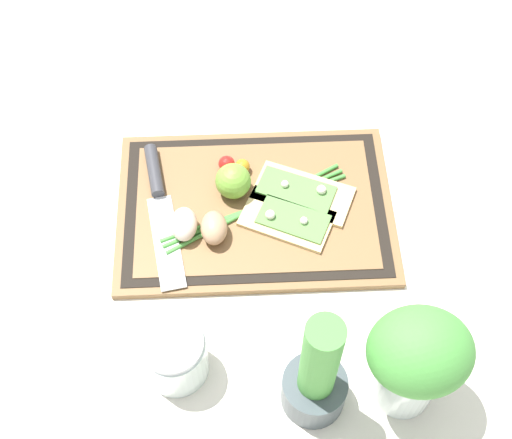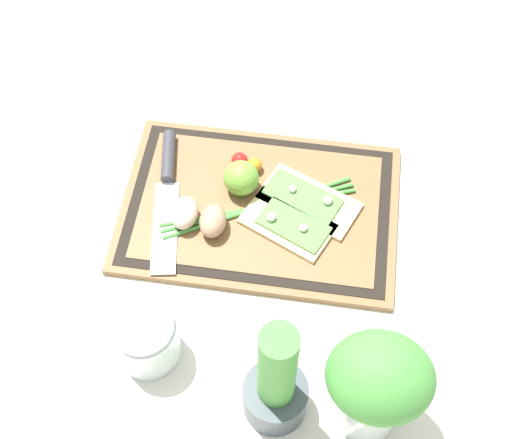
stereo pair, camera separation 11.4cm
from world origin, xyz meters
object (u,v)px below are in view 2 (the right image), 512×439
object	(u,v)px
lime	(241,178)
egg_pink	(185,213)
sauce_jar	(147,340)
pizza_slice_far	(289,224)
cherry_tomato_yellow	(255,165)
cherry_tomato_red	(240,160)
herb_glass	(377,385)
herb_pot	(276,385)
pizza_slice_near	(308,200)
knife	(167,177)
egg_brown	(213,221)

from	to	relation	value
lime	egg_pink	bearing A→B (deg)	42.96
egg_pink	sauce_jar	bearing A→B (deg)	87.41
pizza_slice_far	cherry_tomato_yellow	world-z (taller)	cherry_tomato_yellow
lime	sauce_jar	bearing A→B (deg)	73.14
egg_pink	sauce_jar	xyz separation A→B (m)	(0.01, 0.22, 0.00)
egg_pink	lime	world-z (taller)	lime
pizza_slice_far	cherry_tomato_red	distance (m)	0.15
lime	herb_glass	bearing A→B (deg)	123.63
sauce_jar	herb_glass	bearing A→B (deg)	171.50
herb_pot	sauce_jar	bearing A→B (deg)	-15.72
herb_pot	pizza_slice_near	bearing A→B (deg)	-91.72
knife	egg_brown	bearing A→B (deg)	138.02
egg_brown	egg_pink	bearing A→B (deg)	-10.68
egg_brown	cherry_tomato_red	xyz separation A→B (m)	(-0.02, -0.13, -0.01)
pizza_slice_far	knife	bearing A→B (deg)	-16.16
herb_pot	herb_glass	world-z (taller)	herb_pot
herb_pot	cherry_tomato_yellow	bearing A→B (deg)	-77.65
egg_brown	herb_pot	bearing A→B (deg)	116.73
egg_brown	knife	bearing A→B (deg)	-41.98
cherry_tomato_red	sauce_jar	size ratio (longest dim) A/B	0.29
herb_pot	sauce_jar	size ratio (longest dim) A/B	2.51
knife	herb_glass	size ratio (longest dim) A/B	1.35
cherry_tomato_yellow	egg_brown	bearing A→B (deg)	68.67
cherry_tomato_yellow	sauce_jar	world-z (taller)	sauce_jar
egg_pink	cherry_tomato_yellow	world-z (taller)	egg_pink
pizza_slice_near	egg_pink	xyz separation A→B (m)	(0.19, 0.06, 0.02)
egg_pink	cherry_tomato_red	distance (m)	0.14
pizza_slice_near	pizza_slice_far	distance (m)	0.06
cherry_tomato_yellow	sauce_jar	bearing A→B (deg)	72.59
pizza_slice_far	egg_brown	xyz separation A→B (m)	(0.12, 0.02, 0.02)
pizza_slice_far	sauce_jar	distance (m)	0.30
egg_brown	herb_glass	world-z (taller)	herb_glass
pizza_slice_near	cherry_tomato_yellow	world-z (taller)	cherry_tomato_yellow
pizza_slice_near	herb_pot	world-z (taller)	herb_pot
pizza_slice_near	egg_brown	xyz separation A→B (m)	(0.15, 0.07, 0.02)
sauce_jar	pizza_slice_far	bearing A→B (deg)	-126.82
sauce_jar	egg_brown	bearing A→B (deg)	-105.04
cherry_tomato_yellow	herb_glass	size ratio (longest dim) A/B	0.12
pizza_slice_near	cherry_tomato_red	world-z (taller)	cherry_tomato_red
pizza_slice_near	cherry_tomato_yellow	distance (m)	0.11
pizza_slice_near	herb_glass	size ratio (longest dim) A/B	0.89
lime	cherry_tomato_yellow	distance (m)	0.05
egg_brown	sauce_jar	bearing A→B (deg)	74.96
egg_pink	herb_pot	distance (m)	0.34
pizza_slice_far	herb_glass	size ratio (longest dim) A/B	0.81
pizza_slice_near	pizza_slice_far	world-z (taller)	same
cherry_tomato_red	herb_glass	xyz separation A→B (m)	(-0.24, 0.40, 0.09)
pizza_slice_near	cherry_tomato_red	size ratio (longest dim) A/B	6.44
pizza_slice_near	lime	distance (m)	0.12
egg_brown	cherry_tomato_red	world-z (taller)	egg_brown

